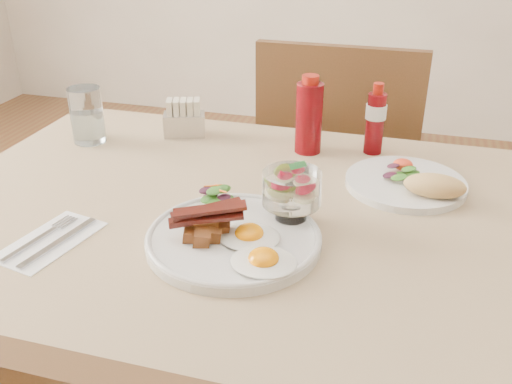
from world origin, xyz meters
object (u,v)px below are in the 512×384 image
object	(u,v)px
fruit_cup	(292,189)
hot_sauce_bottle	(375,120)
second_plate	(412,183)
sugar_caddy	(184,120)
ketchup_bottle	(309,117)
main_plate	(234,239)
table	(286,266)
chair_far	(338,178)
water_glass	(87,118)

from	to	relation	value
fruit_cup	hot_sauce_bottle	size ratio (longest dim) A/B	0.64
second_plate	sugar_caddy	world-z (taller)	sugar_caddy
ketchup_bottle	second_plate	bearing A→B (deg)	-29.67
sugar_caddy	main_plate	bearing A→B (deg)	-77.74
sugar_caddy	table	bearing A→B (deg)	-64.63
main_plate	second_plate	size ratio (longest dim) A/B	1.23
second_plate	ketchup_bottle	bearing A→B (deg)	150.33
ketchup_bottle	hot_sauce_bottle	bearing A→B (deg)	13.80
main_plate	sugar_caddy	bearing A→B (deg)	121.37
hot_sauce_bottle	table	bearing A→B (deg)	-107.39
chair_far	main_plate	world-z (taller)	chair_far
fruit_cup	ketchup_bottle	distance (m)	0.32
fruit_cup	sugar_caddy	xyz separation A→B (m)	(-0.33, 0.34, -0.03)
fruit_cup	hot_sauce_bottle	world-z (taller)	hot_sauce_bottle
second_plate	water_glass	distance (m)	0.71
chair_far	fruit_cup	size ratio (longest dim) A/B	9.45
sugar_caddy	hot_sauce_bottle	bearing A→B (deg)	-16.81
second_plate	water_glass	bearing A→B (deg)	175.94
ketchup_bottle	hot_sauce_bottle	world-z (taller)	ketchup_bottle
ketchup_bottle	water_glass	bearing A→B (deg)	-170.88
chair_far	second_plate	distance (m)	0.57
chair_far	sugar_caddy	distance (m)	0.54
water_glass	main_plate	bearing A→B (deg)	-35.82
second_plate	fruit_cup	bearing A→B (deg)	-134.87
fruit_cup	sugar_caddy	size ratio (longest dim) A/B	0.94
main_plate	fruit_cup	bearing A→B (deg)	46.86
table	sugar_caddy	xyz separation A→B (m)	(-0.32, 0.33, 0.13)
second_plate	water_glass	xyz separation A→B (m)	(-0.71, 0.05, 0.04)
ketchup_bottle	fruit_cup	bearing A→B (deg)	-83.77
chair_far	hot_sauce_bottle	distance (m)	0.45
chair_far	fruit_cup	bearing A→B (deg)	-89.42
chair_far	hot_sauce_bottle	bearing A→B (deg)	-71.27
fruit_cup	water_glass	xyz separation A→B (m)	(-0.52, 0.24, -0.02)
second_plate	hot_sauce_bottle	bearing A→B (deg)	118.91
sugar_caddy	chair_far	bearing A→B (deg)	27.13
second_plate	hot_sauce_bottle	size ratio (longest dim) A/B	1.48
main_plate	water_glass	size ratio (longest dim) A/B	2.26
table	main_plate	world-z (taller)	main_plate
table	water_glass	bearing A→B (deg)	155.58
second_plate	table	bearing A→B (deg)	-137.20
chair_far	main_plate	bearing A→B (deg)	-95.16
main_plate	second_plate	distance (m)	0.38
hot_sauce_bottle	chair_far	bearing A→B (deg)	108.73
main_plate	hot_sauce_bottle	size ratio (longest dim) A/B	1.82
water_glass	ketchup_bottle	bearing A→B (deg)	9.12
main_plate	ketchup_bottle	xyz separation A→B (m)	(0.04, 0.40, 0.07)
table	ketchup_bottle	xyz separation A→B (m)	(-0.03, 0.31, 0.17)
main_plate	water_glass	distance (m)	0.55
table	hot_sauce_bottle	xyz separation A→B (m)	(0.11, 0.34, 0.16)
main_plate	hot_sauce_bottle	distance (m)	0.47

